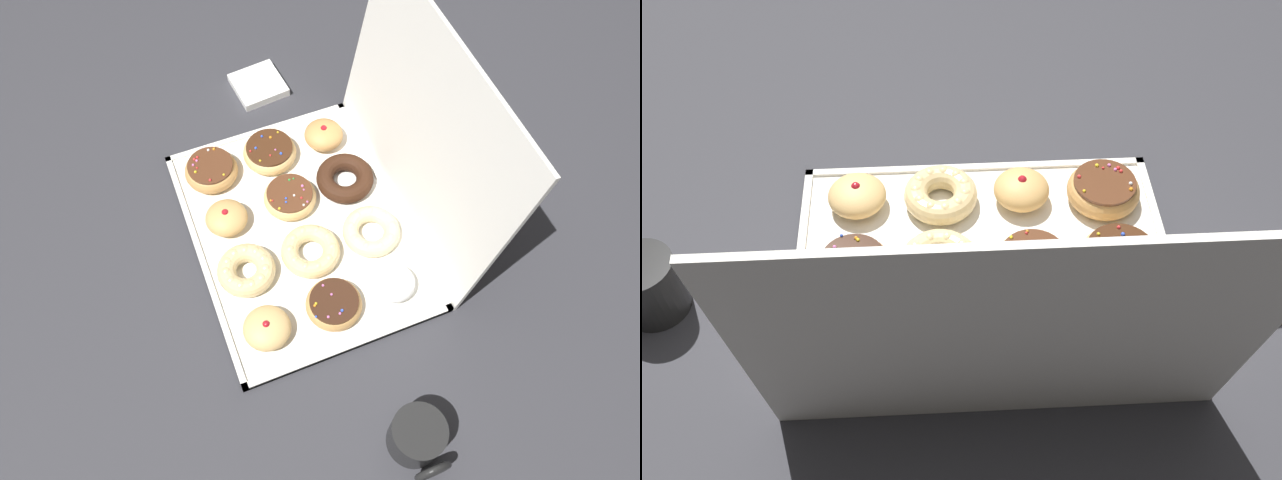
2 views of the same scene
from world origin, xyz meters
TOP-DOWN VIEW (x-y plane):
  - ground_plane at (0.00, 0.00)m, footprint 3.00×3.00m
  - donut_box at (0.00, 0.00)m, footprint 0.55×0.42m
  - box_lid_open at (0.00, 0.25)m, footprint 0.55×0.07m
  - sprinkle_donut_0 at (-0.19, -0.13)m, footprint 0.11×0.11m
  - jelly_filled_donut_1 at (-0.07, -0.13)m, footprint 0.09×0.09m
  - cruller_donut_2 at (0.06, -0.13)m, footprint 0.11×0.11m
  - jelly_filled_donut_3 at (0.19, -0.13)m, footprint 0.09×0.09m
  - sprinkle_donut_4 at (-0.19, 0.01)m, footprint 0.12×0.12m
  - sprinkle_donut_5 at (-0.07, 0.01)m, footprint 0.11×0.11m
  - cruller_donut_6 at (0.06, 0.00)m, footprint 0.12×0.12m
  - sprinkle_donut_7 at (0.19, -0.00)m, footprint 0.11×0.11m
  - jelly_filled_donut_8 at (-0.19, 0.13)m, footprint 0.09×0.09m
  - chocolate_cake_ring_donut_9 at (-0.07, 0.13)m, footprint 0.12×0.12m
  - cruller_donut_10 at (0.07, 0.13)m, footprint 0.12×0.12m
  - powdered_filled_donut_11 at (0.19, 0.12)m, footprint 0.08×0.08m
  - coffee_mug at (0.46, 0.03)m, footprint 0.11×0.09m
  - napkin_stack at (-0.40, 0.05)m, footprint 0.12×0.12m

SIDE VIEW (x-z plane):
  - ground_plane at x=0.00m, z-range 0.00..0.00m
  - donut_box at x=0.00m, z-range 0.00..0.01m
  - napkin_stack at x=-0.40m, z-range 0.00..0.02m
  - cruller_donut_10 at x=0.07m, z-range 0.01..0.04m
  - sprinkle_donut_7 at x=0.19m, z-range 0.01..0.05m
  - chocolate_cake_ring_donut_9 at x=-0.07m, z-range 0.01..0.05m
  - cruller_donut_6 at x=0.06m, z-range 0.01..0.05m
  - sprinkle_donut_5 at x=-0.07m, z-range 0.01..0.05m
  - sprinkle_donut_4 at x=-0.19m, z-range 0.01..0.05m
  - cruller_donut_2 at x=0.06m, z-range 0.01..0.05m
  - sprinkle_donut_0 at x=-0.19m, z-range 0.01..0.05m
  - jelly_filled_donut_3 at x=0.19m, z-range 0.01..0.06m
  - powdered_filled_donut_11 at x=0.19m, z-range 0.01..0.06m
  - jelly_filled_donut_1 at x=-0.07m, z-range 0.01..0.06m
  - jelly_filled_donut_8 at x=-0.19m, z-range 0.01..0.06m
  - coffee_mug at x=0.46m, z-range 0.00..0.10m
  - box_lid_open at x=0.00m, z-range 0.00..0.41m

